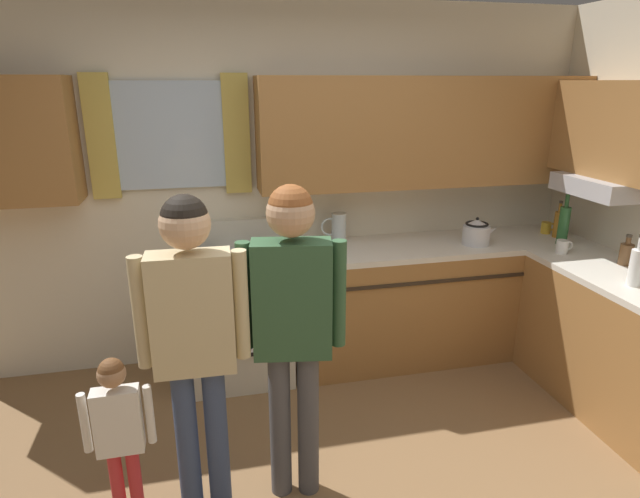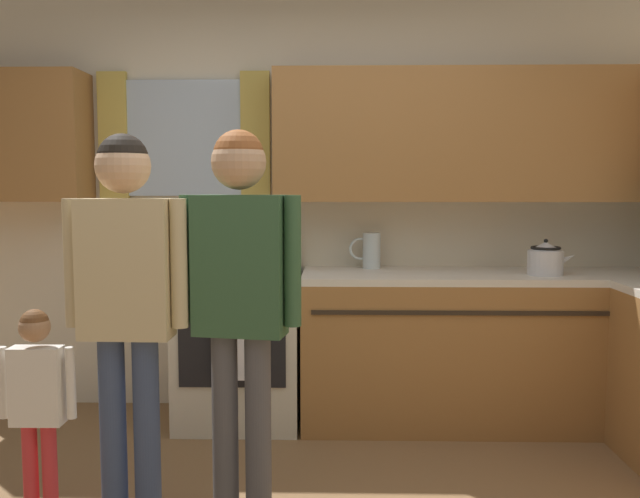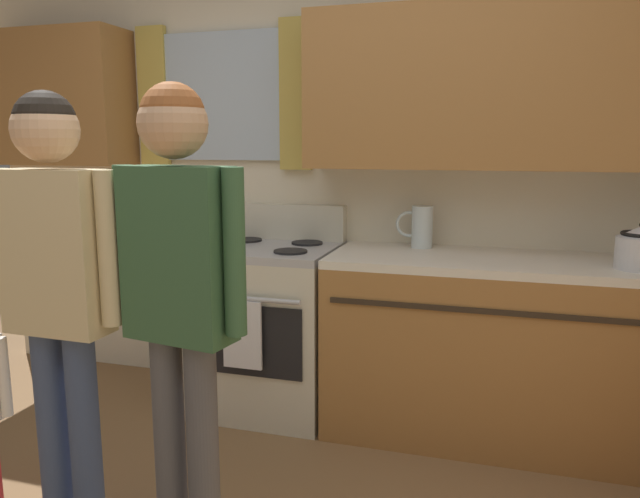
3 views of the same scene
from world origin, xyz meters
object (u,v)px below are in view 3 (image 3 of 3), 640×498
object	(u,v)px
stove_oven	(269,325)
adult_in_plaid	(179,272)
water_pitcher	(421,226)
adult_holding_child	(56,269)

from	to	relation	value
stove_oven	adult_in_plaid	size ratio (longest dim) A/B	0.68
water_pitcher	adult_holding_child	size ratio (longest dim) A/B	0.14
stove_oven	water_pitcher	xyz separation A→B (m)	(0.78, 0.19, 0.54)
stove_oven	adult_holding_child	distance (m)	1.41
stove_oven	adult_holding_child	size ratio (longest dim) A/B	0.68
stove_oven	water_pitcher	distance (m)	0.97
stove_oven	adult_holding_child	world-z (taller)	adult_holding_child
water_pitcher	adult_in_plaid	world-z (taller)	adult_in_plaid
stove_oven	adult_in_plaid	bearing A→B (deg)	-81.71
adult_holding_child	adult_in_plaid	bearing A→B (deg)	3.66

